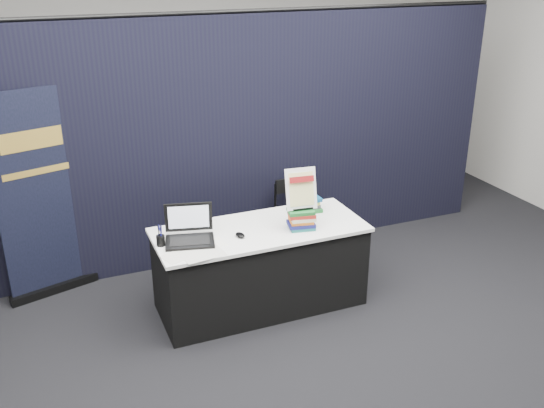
{
  "coord_description": "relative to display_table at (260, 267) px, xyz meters",
  "views": [
    {
      "loc": [
        -1.69,
        -3.79,
        2.92
      ],
      "look_at": [
        0.11,
        0.55,
        0.96
      ],
      "focal_mm": 40.0,
      "sensor_mm": 36.0,
      "label": 1
    }
  ],
  "objects": [
    {
      "name": "floor",
      "position": [
        0.0,
        -0.55,
        -0.38
      ],
      "size": [
        8.0,
        8.0,
        0.0
      ],
      "primitive_type": "plane",
      "color": "black",
      "rests_on": "ground"
    },
    {
      "name": "drape_partition",
      "position": [
        0.0,
        1.05,
        0.82
      ],
      "size": [
        6.0,
        0.08,
        2.4
      ],
      "primitive_type": "cube",
      "color": "black",
      "rests_on": "floor"
    },
    {
      "name": "wall_back",
      "position": [
        0.0,
        3.45,
        1.37
      ],
      "size": [
        8.0,
        0.02,
        3.5
      ],
      "primitive_type": "cube",
      "color": "#B1AEA7",
      "rests_on": "floor"
    },
    {
      "name": "brochure_mid",
      "position": [
        -0.59,
        -0.27,
        0.38
      ],
      "size": [
        0.35,
        0.27,
        0.0
      ],
      "primitive_type": "cube",
      "rotation": [
        0.0,
        0.0,
        0.13
      ],
      "color": "silver",
      "rests_on": "display_table"
    },
    {
      "name": "display_table",
      "position": [
        0.0,
        0.0,
        0.0
      ],
      "size": [
        1.8,
        0.75,
        0.75
      ],
      "color": "black",
      "rests_on": "floor"
    },
    {
      "name": "book_stack_tall",
      "position": [
        0.33,
        -0.13,
        0.46
      ],
      "size": [
        0.24,
        0.2,
        0.17
      ],
      "rotation": [
        0.0,
        0.0,
        -0.22
      ],
      "color": "#1A6561",
      "rests_on": "display_table"
    },
    {
      "name": "stacking_chair",
      "position": [
        0.67,
        0.69,
        0.09
      ],
      "size": [
        0.41,
        0.41,
        0.83
      ],
      "rotation": [
        0.0,
        0.0,
        0.09
      ],
      "color": "black",
      "rests_on": "floor"
    },
    {
      "name": "brochure_right",
      "position": [
        -0.49,
        -0.13,
        0.38
      ],
      "size": [
        0.28,
        0.21,
        0.0
      ],
      "primitive_type": "cube",
      "rotation": [
        0.0,
        0.0,
        0.12
      ],
      "color": "white",
      "rests_on": "display_table"
    },
    {
      "name": "brochure_left",
      "position": [
        -0.75,
        -0.23,
        0.38
      ],
      "size": [
        0.31,
        0.26,
        0.0
      ],
      "primitive_type": "cube",
      "rotation": [
        0.0,
        0.0,
        0.33
      ],
      "color": "silver",
      "rests_on": "display_table"
    },
    {
      "name": "pen_cup",
      "position": [
        -0.85,
        -0.0,
        0.42
      ],
      "size": [
        0.09,
        0.09,
        0.09
      ],
      "primitive_type": "cylinder",
      "rotation": [
        0.0,
        0.0,
        0.31
      ],
      "color": "black",
      "rests_on": "display_table"
    },
    {
      "name": "mouse",
      "position": [
        -0.21,
        -0.09,
        0.39
      ],
      "size": [
        0.08,
        0.12,
        0.03
      ],
      "primitive_type": "ellipsoid",
      "rotation": [
        0.0,
        0.0,
        0.18
      ],
      "color": "black",
      "rests_on": "display_table"
    },
    {
      "name": "book_stack_short",
      "position": [
        0.53,
        0.2,
        0.44
      ],
      "size": [
        0.23,
        0.17,
        0.13
      ],
      "rotation": [
        0.0,
        0.0,
        -0.0
      ],
      "color": "#1B6629",
      "rests_on": "display_table"
    },
    {
      "name": "laptop",
      "position": [
        -0.62,
        0.01,
        0.44
      ],
      "size": [
        0.44,
        0.4,
        0.29
      ],
      "rotation": [
        0.0,
        0.0,
        -0.24
      ],
      "color": "black",
      "rests_on": "display_table"
    },
    {
      "name": "pullup_banner",
      "position": [
        -1.68,
        0.95,
        0.46
      ],
      "size": [
        0.8,
        0.32,
        1.89
      ],
      "rotation": [
        0.0,
        0.0,
        0.28
      ],
      "color": "black",
      "rests_on": "floor"
    },
    {
      "name": "info_sign",
      "position": [
        0.33,
        -0.1,
        0.72
      ],
      "size": [
        0.27,
        0.15,
        0.36
      ],
      "rotation": [
        0.0,
        0.0,
        -0.12
      ],
      "color": "black",
      "rests_on": "book_stack_tall"
    }
  ]
}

